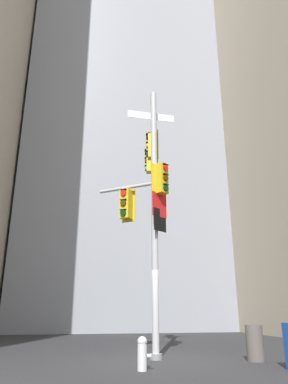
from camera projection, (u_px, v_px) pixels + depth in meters
The scene contains 5 objects.
ground at pixel (156, 360), 10.12m from camera, with size 120.00×120.00×0.00m, color #2D2D30.
building_mid_block at pixel (129, 141), 35.85m from camera, with size 17.73×17.73×35.00m, color #9399A3.
signal_pole_assembly at pixel (150, 187), 12.29m from camera, with size 2.56×2.99×8.79m.
fire_hydrant at pixel (142, 353), 8.35m from camera, with size 0.33×0.23×0.75m.
trash_bin at pixel (255, 343), 9.95m from camera, with size 0.47×0.47×0.94m, color #59514C.
Camera 1 is at (-2.53, -10.82, 1.33)m, focal length 33.38 mm.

